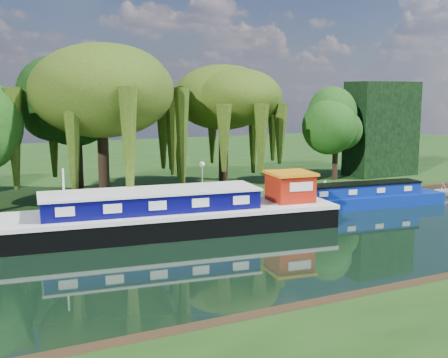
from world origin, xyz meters
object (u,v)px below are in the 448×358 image
dutch_barge (173,215)px  white_cruiser (444,196)px  narrowboat (360,198)px  red_dinghy (76,243)px

dutch_barge → white_cruiser: dutch_barge is taller
narrowboat → white_cruiser: bearing=11.0°
narrowboat → dutch_barge: bearing=-169.6°
red_dinghy → white_cruiser: (27.15, 1.18, 0.00)m
dutch_barge → narrowboat: dutch_barge is taller
dutch_barge → narrowboat: 13.57m
narrowboat → red_dinghy: bearing=-170.8°
dutch_barge → red_dinghy: (-5.25, 0.11, -0.97)m
dutch_barge → red_dinghy: size_ratio=5.58×
white_cruiser → red_dinghy: bearing=107.6°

